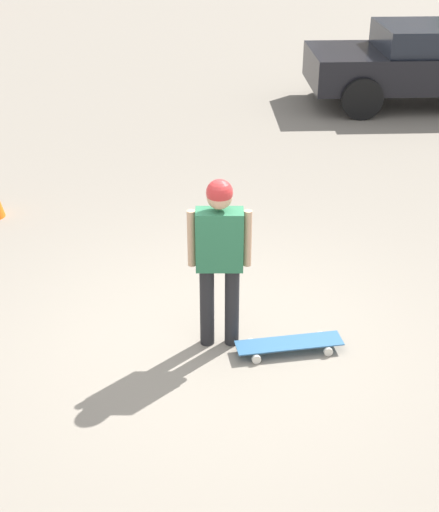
# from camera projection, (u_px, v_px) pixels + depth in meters

# --- Properties ---
(ground_plane) EXTENTS (220.00, 220.00, 0.00)m
(ground_plane) POSITION_uv_depth(u_px,v_px,m) (220.00, 342.00, 6.46)
(ground_plane) COLOR gray
(person) EXTENTS (0.50, 0.34, 1.59)m
(person) POSITION_uv_depth(u_px,v_px,m) (220.00, 249.00, 6.01)
(person) COLOR #262628
(person) RESTS_ON ground_plane
(skateboard) EXTENTS (0.92, 0.71, 0.09)m
(skateboard) POSITION_uv_depth(u_px,v_px,m) (289.00, 344.00, 6.31)
(skateboard) COLOR #336693
(skateboard) RESTS_ON ground_plane
(car_parked_near) EXTENTS (4.39, 3.36, 1.41)m
(car_parked_near) POSITION_uv_depth(u_px,v_px,m) (423.00, 62.00, 12.79)
(car_parked_near) COLOR black
(car_parked_near) RESTS_ON ground_plane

